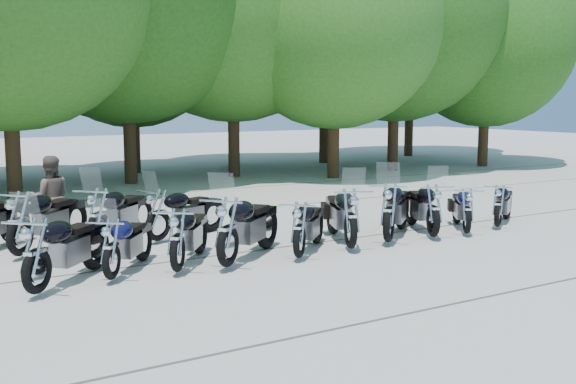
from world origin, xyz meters
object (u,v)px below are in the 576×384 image
motorcycle_12 (98,215)px  rider_1 (50,198)px  motorcycle_5 (351,216)px  motorcycle_3 (228,229)px  motorcycle_0 (36,253)px  motorcycle_7 (434,209)px  motorcycle_4 (299,228)px  motorcycle_11 (19,221)px  motorcycle_6 (389,210)px  motorcycle_13 (158,213)px  motorcycle_1 (111,247)px  motorcycle_2 (177,238)px  motorcycle_8 (467,209)px  motorcycle_9 (499,204)px

motorcycle_12 → rider_1: 1.68m
motorcycle_5 → rider_1: (-4.68, 4.20, 0.19)m
motorcycle_3 → motorcycle_0: bearing=50.5°
motorcycle_12 → motorcycle_7: bearing=-156.4°
motorcycle_7 → motorcycle_4: bearing=28.3°
motorcycle_0 → motorcycle_11: size_ratio=0.95×
motorcycle_0 → motorcycle_5: 5.78m
motorcycle_7 → motorcycle_6: bearing=23.2°
motorcycle_5 → motorcycle_13: 3.91m
motorcycle_1 → rider_1: 4.05m
motorcycle_2 → motorcycle_12: (-0.62, 2.55, 0.06)m
motorcycle_11 → motorcycle_12: motorcycle_11 is taller
motorcycle_8 → motorcycle_9: bearing=-133.8°
motorcycle_3 → motorcycle_12: bearing=-11.2°
motorcycle_2 → motorcycle_7: 5.65m
motorcycle_0 → motorcycle_6: bearing=-134.9°
motorcycle_12 → motorcycle_8: bearing=-154.3°
motorcycle_12 → rider_1: bearing=-24.4°
motorcycle_12 → motorcycle_5: bearing=-166.2°
motorcycle_2 → rider_1: (-1.17, 4.13, 0.25)m
motorcycle_1 → motorcycle_7: (6.73, -0.14, 0.08)m
motorcycle_7 → motorcycle_12: bearing=3.2°
motorcycle_2 → motorcycle_6: motorcycle_6 is taller
motorcycle_7 → motorcycle_11: (-7.70, 2.59, 0.05)m
motorcycle_8 → motorcycle_6: bearing=33.3°
motorcycle_2 → motorcycle_4: size_ratio=1.03×
motorcycle_1 → motorcycle_11: motorcycle_11 is taller
motorcycle_2 → rider_1: rider_1 is taller
motorcycle_3 → motorcycle_8: motorcycle_3 is taller
motorcycle_1 → motorcycle_5: 4.60m
motorcycle_0 → motorcycle_1: motorcycle_0 is taller
motorcycle_9 → motorcycle_11: (-9.77, 2.48, 0.14)m
motorcycle_13 → motorcycle_2: bearing=143.9°
motorcycle_0 → motorcycle_7: (7.92, 0.11, -0.02)m
motorcycle_3 → motorcycle_11: 3.96m
motorcycle_5 → motorcycle_11: (-5.56, 2.60, 0.02)m
motorcycle_1 → motorcycle_3: motorcycle_3 is taller
motorcycle_8 → motorcycle_1: bearing=35.3°
motorcycle_0 → motorcycle_2: bearing=-132.2°
motorcycle_3 → motorcycle_6: bearing=-127.1°
motorcycle_2 → motorcycle_0: bearing=40.6°
motorcycle_4 → motorcycle_7: bearing=-132.6°
motorcycle_9 → motorcycle_11: 10.08m
motorcycle_2 → motorcycle_4: bearing=-148.5°
motorcycle_11 → rider_1: size_ratio=1.43×
motorcycle_6 → motorcycle_2: bearing=48.5°
motorcycle_7 → motorcycle_12: size_ratio=0.96×
motorcycle_11 → motorcycle_5: bearing=-160.2°
motorcycle_11 → motorcycle_12: (1.44, 0.02, -0.02)m
motorcycle_3 → motorcycle_6: motorcycle_3 is taller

